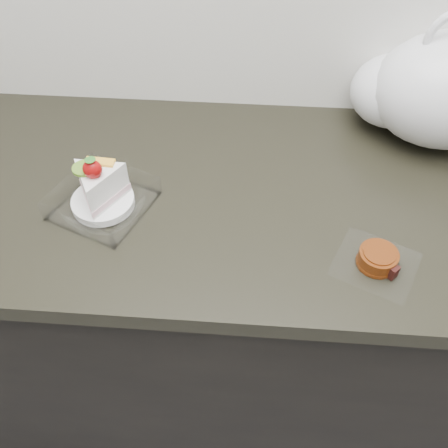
# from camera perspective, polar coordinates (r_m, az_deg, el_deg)

# --- Properties ---
(counter) EXTENTS (2.04, 0.64, 0.90)m
(counter) POSITION_cam_1_polar(r_m,az_deg,el_deg) (1.39, 2.25, -9.48)
(counter) COLOR black
(counter) RESTS_ON ground
(cake_tray) EXTENTS (0.22, 0.22, 0.13)m
(cake_tray) POSITION_cam_1_polar(r_m,az_deg,el_deg) (1.01, -13.88, 3.39)
(cake_tray) COLOR white
(cake_tray) RESTS_ON counter
(mooncake_wrap) EXTENTS (0.18, 0.18, 0.03)m
(mooncake_wrap) POSITION_cam_1_polar(r_m,az_deg,el_deg) (0.95, 17.17, -3.92)
(mooncake_wrap) COLOR white
(mooncake_wrap) RESTS_ON counter
(plastic_bag) EXTENTS (0.39, 0.29, 0.31)m
(plastic_bag) POSITION_cam_1_polar(r_m,az_deg,el_deg) (1.21, 23.31, 13.90)
(plastic_bag) COLOR silver
(plastic_bag) RESTS_ON counter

